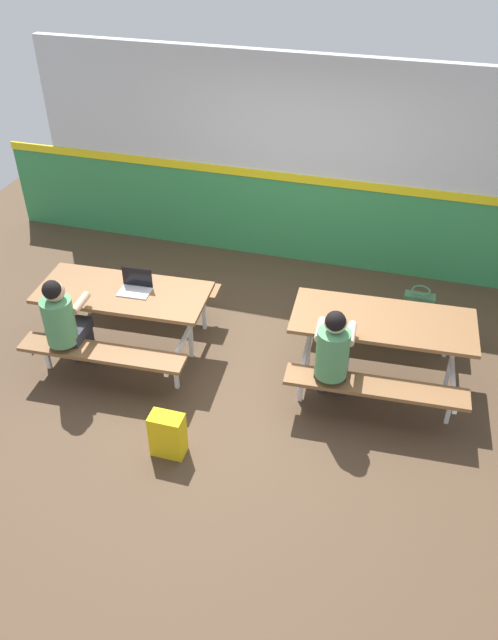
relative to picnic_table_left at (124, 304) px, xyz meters
The scene contains 9 objects.
ground_plane 1.44m from the picnic_table_left, ahead, with size 10.00×10.00×0.02m, color #4C3826.
accent_backdrop 2.80m from the picnic_table_left, 61.08° to the left, with size 8.00×0.14×2.60m.
picnic_table_left is the anchor object (origin of this frame).
picnic_table_right 2.64m from the picnic_table_left, ahead, with size 1.80×1.64×0.74m.
student_nearer 0.69m from the picnic_table_left, 121.64° to the right, with size 0.38×0.53×1.21m.
student_further 2.27m from the picnic_table_left, ahead, with size 0.38×0.53×1.21m.
laptop_silver 0.25m from the picnic_table_left, 19.01° to the left, with size 0.33×0.24×0.22m.
backpack_dark 1.65m from the picnic_table_left, 52.82° to the right, with size 0.30×0.22×0.44m.
tote_bag_bright 3.28m from the picnic_table_left, 24.53° to the left, with size 0.34×0.21×0.43m.
Camera 1 is at (1.42, -4.90, 4.36)m, focal length 35.66 mm.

